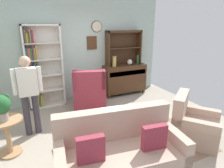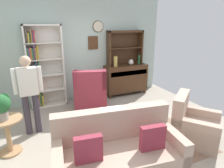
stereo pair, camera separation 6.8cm
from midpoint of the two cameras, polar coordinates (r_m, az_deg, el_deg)
name	(u,v)px [view 2 (the right image)]	position (r m, az deg, el deg)	size (l,w,h in m)	color
ground_plane	(112,132)	(4.08, 0.36, -13.94)	(5.40, 4.60, 0.02)	#9E9384
wall_back	(80,50)	(5.54, -8.94, 9.87)	(5.00, 0.09, 2.80)	#ADC1B7
area_rug	(127,137)	(3.92, 5.01, -15.17)	(2.54, 2.19, 0.01)	#846651
bookshelf	(42,68)	(5.24, -19.48, 4.44)	(0.90, 0.30, 2.10)	silver
sideboard	(126,78)	(5.96, 4.40, 1.76)	(1.30, 0.45, 0.92)	#422816
sideboard_hutch	(125,43)	(5.86, 4.12, 11.97)	(1.10, 0.26, 1.00)	#422816
vase_tall	(115,61)	(5.58, 1.38, 6.65)	(0.11, 0.11, 0.30)	tan
vase_round	(131,62)	(5.85, 5.95, 6.42)	(0.15, 0.15, 0.17)	beige
bottle_wine	(139,60)	(5.95, 8.26, 7.14)	(0.07, 0.07, 0.30)	#194223
couch_floral	(118,153)	(2.98, 2.40, -19.76)	(1.90, 1.09, 0.90)	tan
armchair_floral	(193,127)	(3.98, 23.24, -11.43)	(1.07, 1.08, 0.88)	tan
wingback_chair	(90,95)	(4.95, -5.97, -3.11)	(0.99, 1.00, 1.05)	maroon
plant_stand	(8,132)	(3.72, -27.94, -12.35)	(0.52, 0.52, 0.64)	#A87F56
potted_plant_large	(0,105)	(3.51, -29.56, -5.42)	(0.31, 0.31, 0.43)	gray
person_reading	(29,90)	(3.97, -22.83, -1.66)	(0.52, 0.22, 1.56)	#38333D
coffee_table	(91,124)	(3.64, -5.74, -11.59)	(0.80, 0.50, 0.42)	#422816
book_stack	(92,119)	(3.57, -5.40, -10.24)	(0.20, 0.15, 0.08)	#B22D33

